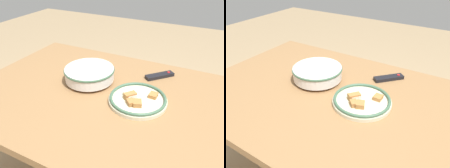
% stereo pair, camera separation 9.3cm
% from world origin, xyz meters
% --- Properties ---
extents(dining_table, '(1.59, 0.97, 0.71)m').
position_xyz_m(dining_table, '(0.00, 0.00, 0.65)').
color(dining_table, olive).
rests_on(dining_table, ground_plane).
extents(noodle_bowl, '(0.28, 0.28, 0.08)m').
position_xyz_m(noodle_bowl, '(-0.21, 0.08, 0.76)').
color(noodle_bowl, silver).
rests_on(noodle_bowl, dining_table).
extents(food_plate, '(0.29, 0.29, 0.05)m').
position_xyz_m(food_plate, '(0.10, 0.01, 0.73)').
color(food_plate, beige).
rests_on(food_plate, dining_table).
extents(tv_remote, '(0.15, 0.16, 0.02)m').
position_xyz_m(tv_remote, '(0.13, 0.30, 0.72)').
color(tv_remote, black).
rests_on(tv_remote, dining_table).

